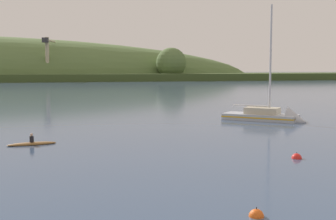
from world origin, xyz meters
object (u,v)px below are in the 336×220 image
object	(u,v)px
sailboat_near_mooring	(271,119)
canoe_with_paddler	(32,144)
mooring_buoy_midchannel	(256,217)
dockside_crane	(48,60)
mooring_buoy_foreground	(297,158)

from	to	relation	value
sailboat_near_mooring	canoe_with_paddler	size ratio (longest dim) A/B	3.84
canoe_with_paddler	mooring_buoy_midchannel	xyz separation A→B (m)	(9.94, -19.64, -0.10)
dockside_crane	mooring_buoy_midchannel	bearing A→B (deg)	-158.11
canoe_with_paddler	mooring_buoy_foreground	distance (m)	19.83
sailboat_near_mooring	mooring_buoy_midchannel	size ratio (longest dim) A/B	20.81
mooring_buoy_foreground	mooring_buoy_midchannel	size ratio (longest dim) A/B	1.08
mooring_buoy_midchannel	mooring_buoy_foreground	bearing A→B (deg)	53.66
sailboat_near_mooring	mooring_buoy_midchannel	xyz separation A→B (m)	(-15.47, -30.08, -0.24)
mooring_buoy_midchannel	sailboat_near_mooring	bearing A→B (deg)	62.78
dockside_crane	canoe_with_paddler	size ratio (longest dim) A/B	5.33
dockside_crane	mooring_buoy_foreground	world-z (taller)	dockside_crane
mooring_buoy_foreground	mooring_buoy_midchannel	world-z (taller)	mooring_buoy_foreground
canoe_with_paddler	mooring_buoy_foreground	size ratio (longest dim) A/B	5.02
dockside_crane	mooring_buoy_foreground	bearing A→B (deg)	-155.62
sailboat_near_mooring	dockside_crane	bearing A→B (deg)	142.01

